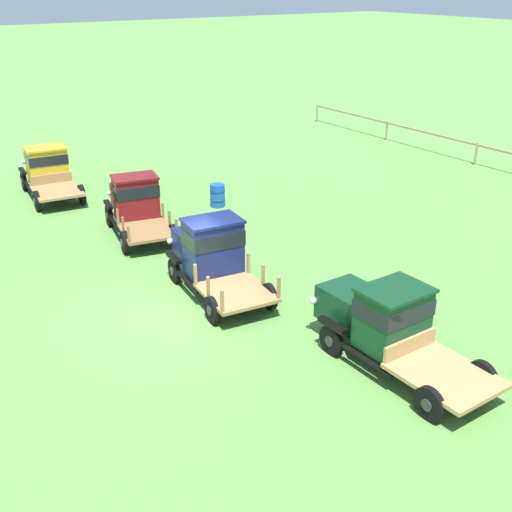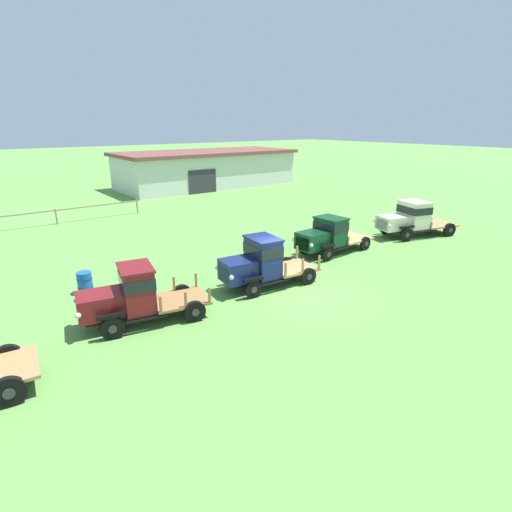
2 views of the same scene
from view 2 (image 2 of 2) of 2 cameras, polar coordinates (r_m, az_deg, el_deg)
ground_plane at (r=17.57m, az=5.17°, el=-4.94°), size 240.00×240.00×0.00m
farm_shed at (r=47.09m, az=-7.05°, el=12.31°), size 20.06×8.81×3.97m
paddock_fence at (r=31.76m, az=-32.41°, el=4.54°), size 18.77×0.30×1.13m
vintage_truck_second_in_line at (r=15.03m, az=-17.29°, el=-5.36°), size 4.88×2.64×2.17m
vintage_truck_midrow_center at (r=17.48m, az=0.49°, el=-0.88°), size 4.74×2.38×2.27m
vintage_truck_far_side at (r=22.36m, az=10.16°, el=2.93°), size 5.10×2.04×2.06m
vintage_truck_back_of_row at (r=27.41m, az=21.18°, el=5.06°), size 5.72×3.37×2.26m
oil_drum_beside_row at (r=18.61m, az=-23.25°, el=-3.51°), size 0.64×0.64×0.94m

